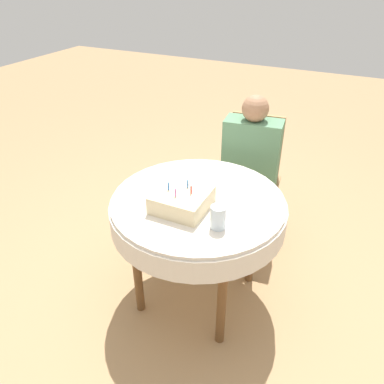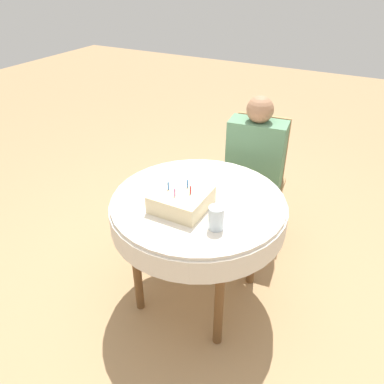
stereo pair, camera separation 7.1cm
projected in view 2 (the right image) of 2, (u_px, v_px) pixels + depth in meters
The scene contains 6 objects.
ground_plane at pixel (197, 293), 2.40m from camera, with size 12.00×12.00×0.00m, color #A37F56.
dining_table at pixel (198, 213), 2.07m from camera, with size 0.96×0.96×0.72m.
chair at pixel (255, 176), 2.72m from camera, with size 0.46×0.46×0.90m.
person at pixel (254, 161), 2.56m from camera, with size 0.40×0.31×1.09m.
birthday_cake at pixel (181, 199), 1.93m from camera, with size 0.27×0.27×0.14m.
drinking_glass at pixel (216, 218), 1.77m from camera, with size 0.08×0.08×0.12m.
Camera 2 is at (0.77, -1.51, 1.83)m, focal length 35.00 mm.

